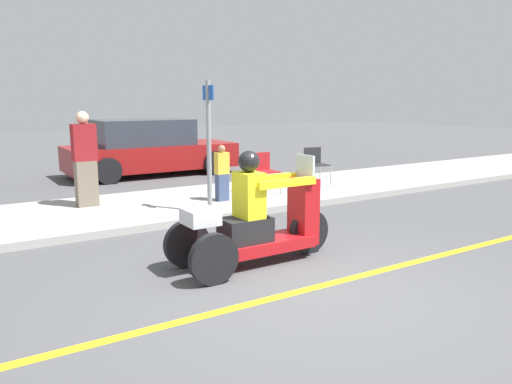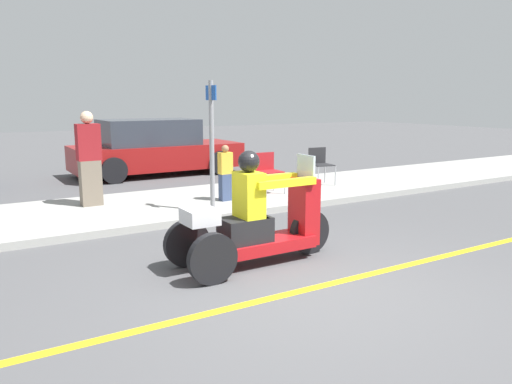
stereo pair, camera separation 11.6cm
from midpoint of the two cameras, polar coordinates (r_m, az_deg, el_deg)
ground_plane at (r=5.51m, az=5.57°, el=-10.97°), size 60.00×60.00×0.00m
lane_stripe at (r=5.48m, az=5.25°, el=-11.02°), size 24.00×0.12×0.01m
sidewalk_strip at (r=9.39m, az=-11.94°, el=-1.69°), size 28.00×2.80×0.12m
motorcycle_trike at (r=6.14m, az=-0.47°, el=-3.70°), size 2.18×0.80×1.42m
spectator_end_of_line at (r=9.41m, az=-4.27°, el=2.06°), size 0.26×0.16×1.06m
spectator_near_curb at (r=9.39m, az=-19.29°, el=3.37°), size 0.41×0.25×1.69m
folding_chair_curbside at (r=11.34m, az=6.47°, el=3.45°), size 0.52×0.52×0.82m
folding_chair_set_back at (r=10.20m, az=0.55°, el=2.73°), size 0.48×0.48×0.82m
parked_car_lot_right at (r=13.72m, az=-12.39°, el=4.83°), size 4.43×1.98×1.49m
street_sign at (r=8.39m, az=-5.80°, el=5.74°), size 0.08×0.36×2.20m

